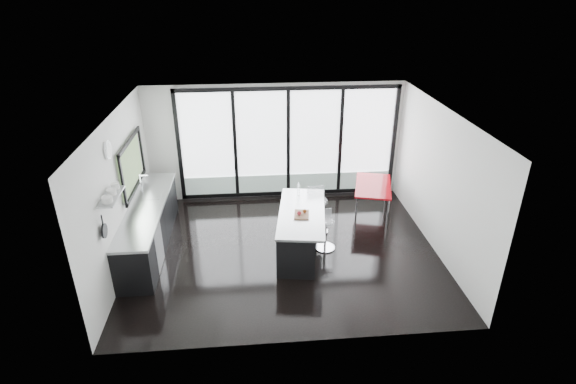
{
  "coord_description": "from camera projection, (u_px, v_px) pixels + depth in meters",
  "views": [
    {
      "loc": [
        -0.61,
        -7.57,
        4.96
      ],
      "look_at": [
        0.1,
        0.3,
        1.15
      ],
      "focal_mm": 28.0,
      "sensor_mm": 36.0,
      "label": 1
    }
  ],
  "objects": [
    {
      "name": "wall_back",
      "position": [
        287.0,
        148.0,
        10.67
      ],
      "size": [
        6.0,
        0.09,
        2.8
      ],
      "color": "silver",
      "rests_on": "ground"
    },
    {
      "name": "bar_stool_far",
      "position": [
        317.0,
        216.0,
        9.48
      ],
      "size": [
        0.52,
        0.52,
        0.78
      ],
      "primitive_type": "cylinder",
      "rotation": [
        0.0,
        0.0,
        0.07
      ],
      "color": "silver",
      "rests_on": "floor"
    },
    {
      "name": "floor",
      "position": [
        284.0,
        250.0,
        8.99
      ],
      "size": [
        6.0,
        5.0,
        0.0
      ],
      "primitive_type": "cube",
      "color": "black",
      "rests_on": "ground"
    },
    {
      "name": "ceiling",
      "position": [
        284.0,
        114.0,
        7.77
      ],
      "size": [
        6.0,
        5.0,
        0.0
      ],
      "primitive_type": "cube",
      "color": "white",
      "rests_on": "wall_back"
    },
    {
      "name": "bar_stool_near",
      "position": [
        325.0,
        235.0,
        8.93
      ],
      "size": [
        0.45,
        0.45,
        0.64
      ],
      "primitive_type": "cylinder",
      "rotation": [
        0.0,
        0.0,
        0.14
      ],
      "color": "silver",
      "rests_on": "floor"
    },
    {
      "name": "wall_left",
      "position": [
        123.0,
        179.0,
        8.31
      ],
      "size": [
        0.26,
        5.0,
        2.8
      ],
      "color": "silver",
      "rests_on": "ground"
    },
    {
      "name": "wall_right",
      "position": [
        439.0,
        181.0,
        8.63
      ],
      "size": [
        0.0,
        5.0,
        2.8
      ],
      "primitive_type": "cube",
      "color": "silver",
      "rests_on": "ground"
    },
    {
      "name": "wall_front",
      "position": [
        299.0,
        264.0,
        6.14
      ],
      "size": [
        6.0,
        0.0,
        2.8
      ],
      "primitive_type": "cube",
      "color": "silver",
      "rests_on": "ground"
    },
    {
      "name": "counter_cabinets",
      "position": [
        149.0,
        226.0,
        8.93
      ],
      "size": [
        0.69,
        3.24,
        1.36
      ],
      "color": "black",
      "rests_on": "floor"
    },
    {
      "name": "island",
      "position": [
        298.0,
        230.0,
        8.85
      ],
      "size": [
        1.17,
        2.19,
        1.11
      ],
      "color": "black",
      "rests_on": "floor"
    },
    {
      "name": "red_table",
      "position": [
        372.0,
        199.0,
        10.24
      ],
      "size": [
        1.1,
        1.51,
        0.72
      ],
      "primitive_type": "cube",
      "rotation": [
        0.0,
        0.0,
        -0.27
      ],
      "color": "maroon",
      "rests_on": "floor"
    }
  ]
}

